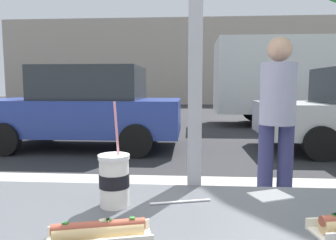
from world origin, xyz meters
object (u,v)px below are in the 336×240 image
object	(u,v)px
hotdog_tray_far	(99,233)
soda_cup_right	(114,179)
box_truck	(308,79)
pedestrian	(277,114)
parked_car_blue	(86,107)

from	to	relation	value
hotdog_tray_far	soda_cup_right	bearing A→B (deg)	94.55
box_truck	soda_cup_right	bearing A→B (deg)	-112.84
soda_cup_right	hotdog_tray_far	size ratio (longest dim) A/B	1.23
soda_cup_right	pedestrian	bearing A→B (deg)	63.05
hotdog_tray_far	pedestrian	size ratio (longest dim) A/B	0.16
parked_car_blue	box_truck	bearing A→B (deg)	35.05
soda_cup_right	box_truck	distance (m)	11.08
parked_car_blue	pedestrian	distance (m)	4.84
soda_cup_right	hotdog_tray_far	bearing A→B (deg)	-85.45
hotdog_tray_far	box_truck	distance (m)	11.28
box_truck	parked_car_blue	bearing A→B (deg)	-144.95
hotdog_tray_far	pedestrian	distance (m)	2.46
pedestrian	box_truck	bearing A→B (deg)	68.22
hotdog_tray_far	parked_car_blue	xyz separation A→B (m)	(-2.03, 6.00, -0.13)
parked_car_blue	box_truck	size ratio (longest dim) A/B	0.63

